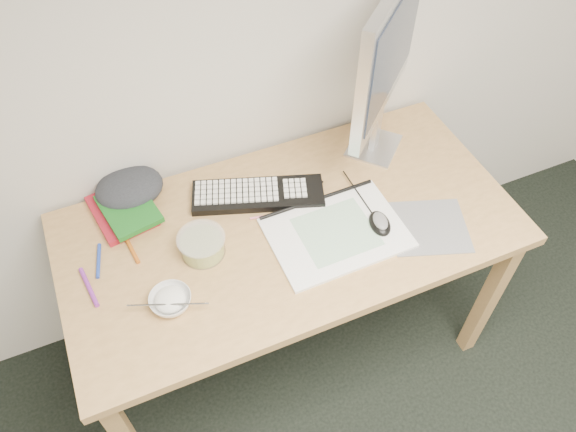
{
  "coord_description": "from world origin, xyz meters",
  "views": [
    {
      "loc": [
        -0.44,
        0.44,
        2.1
      ],
      "look_at": [
        -0.02,
        1.41,
        0.83
      ],
      "focal_mm": 35.0,
      "sensor_mm": 36.0,
      "label": 1
    }
  ],
  "objects_px": {
    "rice_bowl": "(171,301)",
    "monitor": "(388,55)",
    "desk": "(290,242)",
    "sketchpad": "(336,233)",
    "keyboard": "(258,195)"
  },
  "relations": [
    {
      "from": "sketchpad",
      "to": "rice_bowl",
      "type": "relative_size",
      "value": 3.47
    },
    {
      "from": "desk",
      "to": "keyboard",
      "type": "height_order",
      "value": "keyboard"
    },
    {
      "from": "sketchpad",
      "to": "keyboard",
      "type": "relative_size",
      "value": 0.97
    },
    {
      "from": "keyboard",
      "to": "sketchpad",
      "type": "bearing_deg",
      "value": -35.89
    },
    {
      "from": "sketchpad",
      "to": "rice_bowl",
      "type": "height_order",
      "value": "rice_bowl"
    },
    {
      "from": "monitor",
      "to": "rice_bowl",
      "type": "distance_m",
      "value": 0.95
    },
    {
      "from": "monitor",
      "to": "rice_bowl",
      "type": "relative_size",
      "value": 5.12
    },
    {
      "from": "keyboard",
      "to": "monitor",
      "type": "distance_m",
      "value": 0.58
    },
    {
      "from": "sketchpad",
      "to": "keyboard",
      "type": "xyz_separation_m",
      "value": [
        -0.16,
        0.23,
        0.01
      ]
    },
    {
      "from": "desk",
      "to": "rice_bowl",
      "type": "distance_m",
      "value": 0.44
    },
    {
      "from": "rice_bowl",
      "to": "monitor",
      "type": "bearing_deg",
      "value": 22.29
    },
    {
      "from": "desk",
      "to": "monitor",
      "type": "bearing_deg",
      "value": 27.29
    },
    {
      "from": "desk",
      "to": "keyboard",
      "type": "distance_m",
      "value": 0.18
    },
    {
      "from": "rice_bowl",
      "to": "keyboard",
      "type": "bearing_deg",
      "value": 36.99
    },
    {
      "from": "desk",
      "to": "sketchpad",
      "type": "bearing_deg",
      "value": -36.09
    }
  ]
}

